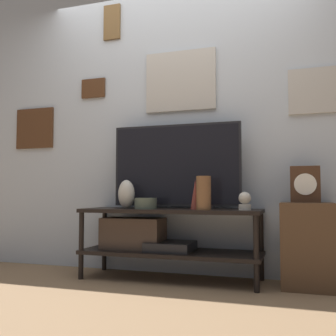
# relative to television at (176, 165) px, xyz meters

# --- Properties ---
(ground_plane) EXTENTS (12.00, 12.00, 0.00)m
(ground_plane) POSITION_rel_television_xyz_m (-0.01, -0.37, -0.91)
(ground_plane) COLOR #846647
(wall_back) EXTENTS (6.40, 0.08, 2.70)m
(wall_back) POSITION_rel_television_xyz_m (-0.02, 0.18, 0.44)
(wall_back) COLOR #B2BCC6
(wall_back) RESTS_ON ground_plane
(media_console) EXTENTS (1.43, 0.46, 0.56)m
(media_console) POSITION_rel_television_xyz_m (-0.14, -0.10, -0.56)
(media_console) COLOR black
(media_console) RESTS_ON ground_plane
(television) EXTENTS (1.08, 0.05, 0.69)m
(television) POSITION_rel_television_xyz_m (0.00, 0.00, 0.00)
(television) COLOR black
(television) RESTS_ON media_console
(vase_wide_bowl) EXTENTS (0.18, 0.18, 0.09)m
(vase_wide_bowl) POSITION_rel_television_xyz_m (-0.19, -0.19, -0.31)
(vase_wide_bowl) COLOR #4C5647
(vase_wide_bowl) RESTS_ON media_console
(vase_urn_stoneware) EXTENTS (0.14, 0.12, 0.23)m
(vase_urn_stoneware) POSITION_rel_television_xyz_m (-0.38, -0.14, -0.24)
(vase_urn_stoneware) COLOR beige
(vase_urn_stoneware) RESTS_ON media_console
(vase_slim_bronze) EXTENTS (0.08, 0.08, 0.23)m
(vase_slim_bronze) POSITION_rel_television_xyz_m (0.21, -0.17, -0.24)
(vase_slim_bronze) COLOR brown
(vase_slim_bronze) RESTS_ON media_console
(vase_tall_ceramic) EXTENTS (0.11, 0.11, 0.25)m
(vase_tall_ceramic) POSITION_rel_television_xyz_m (0.29, -0.25, -0.23)
(vase_tall_ceramic) COLOR brown
(vase_tall_ceramic) RESTS_ON media_console
(decorative_bust) EXTENTS (0.09, 0.09, 0.13)m
(decorative_bust) POSITION_rel_television_xyz_m (0.58, -0.19, -0.29)
(decorative_bust) COLOR beige
(decorative_bust) RESTS_ON media_console
(side_table) EXTENTS (0.37, 0.37, 0.61)m
(side_table) POSITION_rel_television_xyz_m (1.01, -0.05, -0.61)
(side_table) COLOR #513823
(side_table) RESTS_ON ground_plane
(mantel_clock) EXTENTS (0.21, 0.11, 0.27)m
(mantel_clock) POSITION_rel_television_xyz_m (1.01, -0.03, -0.17)
(mantel_clock) COLOR #422819
(mantel_clock) RESTS_ON side_table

